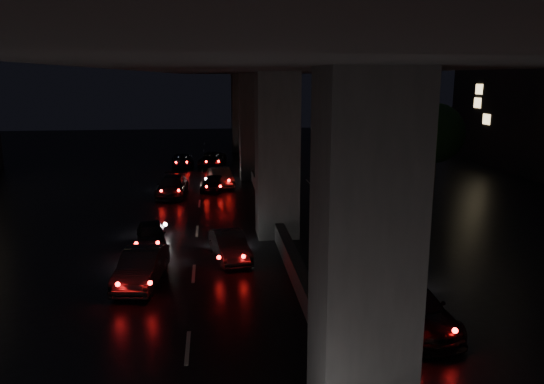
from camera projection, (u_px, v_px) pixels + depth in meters
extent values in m
plane|color=black|center=(292.00, 270.00, 21.80)|extent=(120.00, 120.00, 0.00)
cube|color=#353537|center=(364.00, 259.00, 11.24)|extent=(2.00, 2.00, 8.00)
cube|color=#353537|center=(277.00, 156.00, 25.79)|extent=(2.00, 2.00, 8.00)
cube|color=#353537|center=(253.00, 127.00, 40.35)|extent=(2.00, 2.00, 8.00)
cube|color=#353537|center=(241.00, 113.00, 54.90)|extent=(2.00, 2.00, 8.00)
cube|color=black|center=(277.00, 55.00, 24.77)|extent=(12.00, 80.00, 1.50)
cube|color=#353537|center=(150.00, 26.00, 23.86)|extent=(0.40, 80.00, 1.00)
cube|color=#353537|center=(398.00, 28.00, 25.15)|extent=(0.40, 80.00, 1.00)
cube|color=#353537|center=(277.00, 226.00, 26.56)|extent=(0.45, 70.00, 0.85)
cylinder|color=black|center=(432.00, 177.00, 34.37)|extent=(0.44, 0.44, 2.80)
sphere|color=black|center=(434.00, 133.00, 33.76)|extent=(3.80, 3.80, 3.80)
cylinder|color=black|center=(363.00, 145.00, 49.89)|extent=(0.44, 0.44, 2.80)
sphere|color=black|center=(364.00, 115.00, 49.29)|extent=(3.80, 3.80, 3.80)
cylinder|color=#2D2D33|center=(408.00, 121.00, 39.58)|extent=(0.18, 0.18, 9.00)
cube|color=#2D2D33|center=(397.00, 60.00, 38.51)|extent=(2.40, 0.10, 0.10)
sphere|color=orange|center=(382.00, 63.00, 38.43)|extent=(0.44, 0.44, 0.44)
imported|color=black|center=(411.00, 307.00, 16.79)|extent=(2.28, 4.61, 1.29)
imported|color=black|center=(141.00, 267.00, 20.22)|extent=(1.88, 4.13, 1.31)
imported|color=black|center=(230.00, 246.00, 22.95)|extent=(1.89, 3.76, 1.18)
imported|color=black|center=(151.00, 234.00, 24.74)|extent=(1.75, 3.41, 1.11)
imported|color=black|center=(172.00, 186.00, 35.03)|extent=(2.11, 4.58, 1.30)
imported|color=black|center=(213.00, 183.00, 36.54)|extent=(2.03, 3.43, 1.09)
imported|color=#55504A|center=(220.00, 177.00, 38.23)|extent=(2.01, 4.11, 1.30)
imported|color=black|center=(212.00, 159.00, 46.38)|extent=(2.67, 4.75, 1.25)
imported|color=black|center=(182.00, 160.00, 46.35)|extent=(2.10, 4.07, 1.10)
imported|color=slate|center=(273.00, 152.00, 50.97)|extent=(1.75, 3.89, 1.30)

